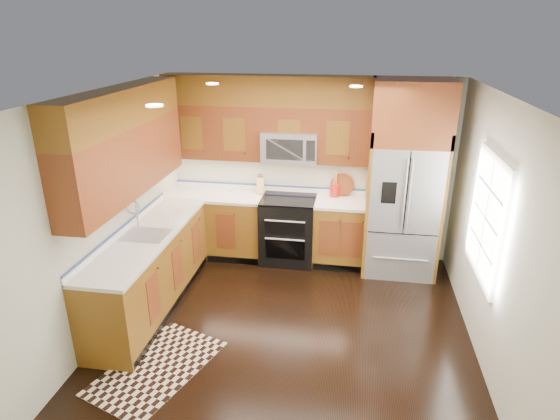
% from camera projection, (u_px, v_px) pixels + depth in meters
% --- Properties ---
extents(ground, '(4.00, 4.00, 0.00)m').
position_uv_depth(ground, '(289.00, 327.00, 5.31)').
color(ground, black).
rests_on(ground, ground).
extents(wall_back, '(4.00, 0.02, 2.60)m').
position_uv_depth(wall_back, '(309.00, 169.00, 6.68)').
color(wall_back, '#B7BEAB').
rests_on(wall_back, ground).
extents(wall_left, '(0.02, 4.00, 2.60)m').
position_uv_depth(wall_left, '(110.00, 211.00, 5.14)').
color(wall_left, '#B7BEAB').
rests_on(wall_left, ground).
extents(wall_right, '(0.02, 4.00, 2.60)m').
position_uv_depth(wall_right, '(493.00, 235.00, 4.54)').
color(wall_right, '#B7BEAB').
rests_on(wall_right, ground).
extents(window, '(0.04, 1.10, 1.30)m').
position_uv_depth(window, '(487.00, 218.00, 4.69)').
color(window, white).
rests_on(window, ground).
extents(base_cabinets, '(2.85, 3.00, 0.90)m').
position_uv_depth(base_cabinets, '(206.00, 250.00, 6.16)').
color(base_cabinets, brown).
rests_on(base_cabinets, ground).
extents(countertop, '(2.86, 3.01, 0.04)m').
position_uv_depth(countertop, '(217.00, 214.00, 6.07)').
color(countertop, beige).
rests_on(countertop, base_cabinets).
extents(upper_cabinets, '(2.85, 3.00, 1.15)m').
position_uv_depth(upper_cabinets, '(210.00, 128.00, 5.75)').
color(upper_cabinets, brown).
rests_on(upper_cabinets, ground).
extents(range, '(0.76, 0.67, 0.95)m').
position_uv_depth(range, '(288.00, 230.00, 6.71)').
color(range, black).
rests_on(range, ground).
extents(microwave, '(0.76, 0.40, 0.42)m').
position_uv_depth(microwave, '(290.00, 146.00, 6.40)').
color(microwave, '#B2B2B7').
rests_on(microwave, ground).
extents(refrigerator, '(0.98, 0.75, 2.60)m').
position_uv_depth(refrigerator, '(405.00, 181.00, 6.14)').
color(refrigerator, '#B2B2B7').
rests_on(refrigerator, ground).
extents(sink_faucet, '(0.54, 0.44, 0.37)m').
position_uv_depth(sink_faucet, '(144.00, 230.00, 5.42)').
color(sink_faucet, '#B2B2B7').
rests_on(sink_faucet, countertop).
extents(rug, '(1.18, 1.50, 0.01)m').
position_uv_depth(rug, '(157.00, 367.00, 4.68)').
color(rug, black).
rests_on(rug, ground).
extents(knife_block, '(0.12, 0.15, 0.28)m').
position_uv_depth(knife_block, '(260.00, 185.00, 6.76)').
color(knife_block, tan).
rests_on(knife_block, countertop).
extents(utensil_crock, '(0.15, 0.15, 0.37)m').
position_uv_depth(utensil_crock, '(335.00, 188.00, 6.60)').
color(utensil_crock, '#B41716').
rests_on(utensil_crock, countertop).
extents(cutting_board, '(0.36, 0.36, 0.02)m').
position_uv_depth(cutting_board, '(342.00, 195.00, 6.68)').
color(cutting_board, brown).
rests_on(cutting_board, countertop).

